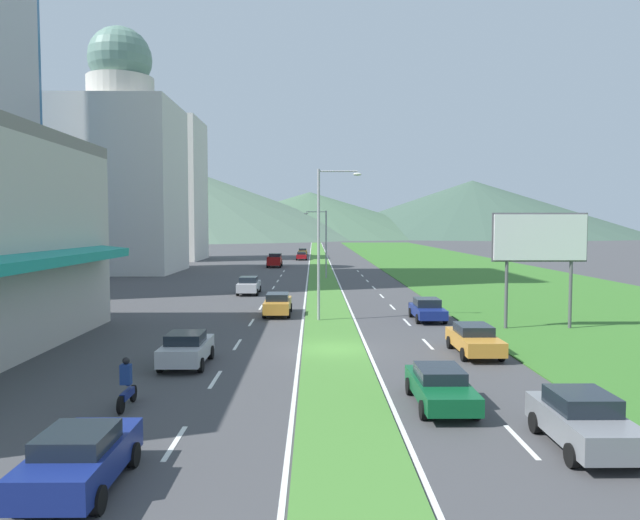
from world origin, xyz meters
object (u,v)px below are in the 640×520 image
at_px(pickup_truck_0, 275,260).
at_px(motorcycle_rider, 127,387).
at_px(car_3, 186,348).
at_px(car_7, 440,386).
at_px(car_8, 427,309).
at_px(car_2, 278,304).
at_px(street_lamp_near, 323,235).
at_px(car_6, 303,252).
at_px(car_1, 249,285).
at_px(street_lamp_mid, 323,239).
at_px(car_0, 80,458).
at_px(billboard_roadside, 540,242).
at_px(car_5, 302,256).
at_px(car_9, 474,339).
at_px(car_4, 583,421).

bearing_deg(pickup_truck_0, motorcycle_rider, 179.45).
distance_m(car_3, car_7, 11.92).
xyz_separation_m(car_3, car_8, (13.39, 12.62, -0.04)).
bearing_deg(car_2, street_lamp_near, -129.39).
bearing_deg(car_7, car_6, -176.28).
relative_size(car_1, car_2, 0.97).
bearing_deg(car_3, car_6, -2.04).
distance_m(street_lamp_mid, car_1, 17.77).
relative_size(car_0, motorcycle_rider, 2.07).
xyz_separation_m(billboard_roadside, car_6, (-16.05, 88.58, -4.61)).
bearing_deg(car_5, car_6, 0.43).
relative_size(car_3, car_9, 0.89).
bearing_deg(car_1, car_0, -179.55).
relative_size(street_lamp_near, car_2, 2.10).
bearing_deg(car_4, street_lamp_mid, -173.08).
xyz_separation_m(car_5, car_8, (9.77, -67.80, -0.01)).
bearing_deg(car_4, car_9, 178.95).
bearing_deg(car_0, car_1, 0.45).
height_order(car_4, motorcycle_rider, motorcycle_rider).
height_order(car_8, motorcycle_rider, motorcycle_rider).
relative_size(car_5, pickup_truck_0, 0.76).
bearing_deg(car_3, motorcycle_rider, 173.01).
xyz_separation_m(car_0, car_8, (13.27, 25.20, -0.03)).
distance_m(car_2, car_3, 15.40).
height_order(street_lamp_mid, car_4, street_lamp_mid).
height_order(car_1, car_2, car_1).
distance_m(billboard_roadside, car_7, 18.47).
bearing_deg(street_lamp_mid, car_5, 95.18).
relative_size(car_2, car_8, 1.07).
bearing_deg(pickup_truck_0, car_9, -167.19).
xyz_separation_m(car_0, car_9, (13.59, 14.77, -0.02)).
distance_m(car_2, pickup_truck_0, 47.94).
xyz_separation_m(car_8, car_9, (0.31, -10.42, 0.01)).
bearing_deg(street_lamp_near, billboard_roadside, -13.95).
bearing_deg(street_lamp_mid, car_8, -78.27).
bearing_deg(car_3, car_9, -80.89).
distance_m(street_lamp_near, car_2, 6.41).
xyz_separation_m(street_lamp_near, pickup_truck_0, (-6.50, 50.43, -4.75)).
height_order(car_3, pickup_truck_0, pickup_truck_0).
height_order(street_lamp_mid, pickup_truck_0, street_lamp_mid).
distance_m(street_lamp_mid, car_4, 54.25).
distance_m(billboard_roadside, car_5, 73.14).
distance_m(car_0, car_1, 40.40).
distance_m(street_lamp_near, street_lamp_mid, 31.19).
bearing_deg(street_lamp_mid, car_3, -99.06).
bearing_deg(motorcycle_rider, car_2, -10.65).
relative_size(car_2, car_4, 1.14).
distance_m(street_lamp_near, pickup_truck_0, 51.06).
distance_m(car_1, car_5, 52.74).
relative_size(car_7, car_9, 1.00).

